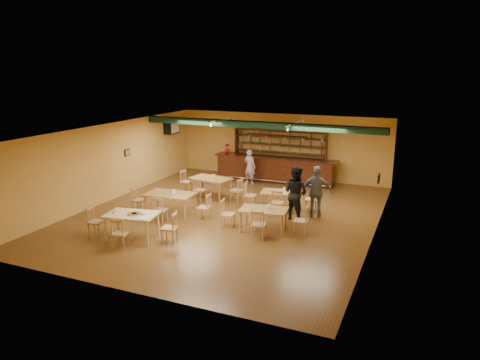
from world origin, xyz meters
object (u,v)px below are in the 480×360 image
at_px(dining_table_d, 264,220).
at_px(patron_bar, 250,167).
at_px(patron_right_a, 296,193).
at_px(dining_table_c, 171,205).
at_px(dining_table_b, 280,201).
at_px(dining_table_a, 211,187).
at_px(bar_counter, 275,169).
at_px(near_table, 132,226).

bearing_deg(dining_table_d, patron_bar, 108.39).
bearing_deg(patron_right_a, dining_table_c, 39.84).
bearing_deg(dining_table_c, patron_right_a, 15.47).
relative_size(dining_table_c, patron_bar, 1.06).
bearing_deg(dining_table_b, dining_table_d, -94.78).
xyz_separation_m(dining_table_a, dining_table_c, (-0.20, -2.69, 0.02)).
distance_m(bar_counter, dining_table_d, 6.41).
xyz_separation_m(dining_table_c, patron_bar, (0.87, 5.25, 0.36)).
distance_m(near_table, patron_bar, 7.61).
bearing_deg(near_table, dining_table_c, 81.59).
bearing_deg(dining_table_b, dining_table_a, 161.54).
bearing_deg(dining_table_d, dining_table_a, 131.96).
height_order(bar_counter, dining_table_b, bar_counter).
distance_m(dining_table_c, near_table, 2.31).
distance_m(dining_table_a, near_table, 5.00).
bearing_deg(dining_table_a, patron_bar, 84.73).
bearing_deg(patron_right_a, patron_bar, -29.47).
relative_size(dining_table_c, patron_right_a, 0.89).
bearing_deg(dining_table_a, near_table, -82.26).
xyz_separation_m(dining_table_c, near_table, (0.07, -2.31, -0.01)).
bearing_deg(dining_table_d, dining_table_b, 87.47).
bearing_deg(dining_table_c, dining_table_b, 30.38).
xyz_separation_m(dining_table_d, patron_bar, (-2.62, 5.35, 0.41)).
relative_size(patron_bar, patron_right_a, 0.83).
bearing_deg(dining_table_a, bar_counter, 74.54).
bearing_deg(bar_counter, patron_bar, -137.35).
height_order(bar_counter, patron_right_a, patron_right_a).
bearing_deg(patron_right_a, dining_table_d, 89.46).
xyz_separation_m(dining_table_a, dining_table_b, (3.08, -0.46, -0.05)).
bearing_deg(bar_counter, dining_table_a, -114.75).
distance_m(bar_counter, patron_bar, 1.24).
relative_size(dining_table_a, dining_table_d, 1.06).
height_order(dining_table_c, near_table, dining_table_c).
bearing_deg(dining_table_b, near_table, -135.24).
relative_size(near_table, patron_bar, 0.97).
relative_size(dining_table_b, patron_right_a, 0.73).
height_order(dining_table_d, near_table, near_table).
bearing_deg(dining_table_c, patron_bar, 76.74).
bearing_deg(bar_counter, dining_table_b, -68.48).
bearing_deg(patron_bar, patron_right_a, 145.29).
xyz_separation_m(dining_table_a, near_table, (-0.13, -5.00, 0.01)).
bearing_deg(patron_right_a, dining_table_b, -24.53).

